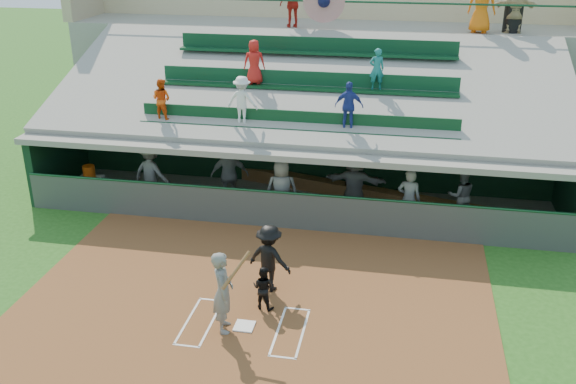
% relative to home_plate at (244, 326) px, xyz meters
% --- Properties ---
extents(ground, '(100.00, 100.00, 0.00)m').
position_rel_home_plate_xyz_m(ground, '(0.00, 0.00, -0.04)').
color(ground, '#225417').
rests_on(ground, ground).
extents(dirt_slab, '(11.00, 9.00, 0.02)m').
position_rel_home_plate_xyz_m(dirt_slab, '(0.00, 0.50, -0.03)').
color(dirt_slab, brown).
rests_on(dirt_slab, ground).
extents(home_plate, '(0.43, 0.43, 0.03)m').
position_rel_home_plate_xyz_m(home_plate, '(0.00, 0.00, 0.00)').
color(home_plate, white).
rests_on(home_plate, dirt_slab).
extents(batters_box_chalk, '(2.65, 1.85, 0.01)m').
position_rel_home_plate_xyz_m(batters_box_chalk, '(0.00, 0.00, -0.01)').
color(batters_box_chalk, white).
rests_on(batters_box_chalk, dirt_slab).
extents(dugout_floor, '(16.00, 3.50, 0.04)m').
position_rel_home_plate_xyz_m(dugout_floor, '(0.00, 6.75, -0.02)').
color(dugout_floor, gray).
rests_on(dugout_floor, ground).
extents(concourse_slab, '(20.00, 3.00, 4.60)m').
position_rel_home_plate_xyz_m(concourse_slab, '(0.00, 13.50, 2.26)').
color(concourse_slab, gray).
rests_on(concourse_slab, ground).
extents(grandstand, '(20.40, 10.40, 7.80)m').
position_rel_home_plate_xyz_m(grandstand, '(-0.01, 10.51, 2.23)').
color(grandstand, '#464A46').
rests_on(grandstand, ground).
extents(batter_at_plate, '(0.93, 0.81, 1.95)m').
position_rel_home_plate_xyz_m(batter_at_plate, '(-0.41, -0.15, 0.93)').
color(batter_at_plate, '#5F615C').
rests_on(batter_at_plate, dirt_slab).
extents(catcher, '(0.59, 0.50, 1.05)m').
position_rel_home_plate_xyz_m(catcher, '(0.24, 0.82, 0.51)').
color(catcher, black).
rests_on(catcher, dirt_slab).
extents(home_umpire, '(1.22, 0.91, 1.69)m').
position_rel_home_plate_xyz_m(home_umpire, '(0.21, 1.64, 0.83)').
color(home_umpire, black).
rests_on(home_umpire, dirt_slab).
extents(dugout_bench, '(13.59, 4.07, 0.42)m').
position_rel_home_plate_xyz_m(dugout_bench, '(0.29, 7.90, 0.21)').
color(dugout_bench, brown).
rests_on(dugout_bench, dugout_floor).
extents(white_table, '(0.80, 0.65, 0.64)m').
position_rel_home_plate_xyz_m(white_table, '(-6.60, 6.07, 0.32)').
color(white_table, white).
rests_on(white_table, dugout_floor).
extents(water_cooler, '(0.39, 0.39, 0.39)m').
position_rel_home_plate_xyz_m(water_cooler, '(-6.64, 6.10, 0.84)').
color(water_cooler, '#CE4C0C').
rests_on(water_cooler, white_table).
extents(dugout_player_a, '(1.44, 1.07, 1.99)m').
position_rel_home_plate_xyz_m(dugout_player_a, '(-4.46, 5.98, 1.00)').
color(dugout_player_a, '#585A55').
rests_on(dugout_player_a, dugout_floor).
extents(dugout_player_b, '(1.25, 0.79, 1.99)m').
position_rel_home_plate_xyz_m(dugout_player_b, '(-2.04, 6.25, 1.00)').
color(dugout_player_b, '#5E625C').
rests_on(dugout_player_b, dugout_floor).
extents(dugout_player_c, '(1.04, 0.79, 1.91)m').
position_rel_home_plate_xyz_m(dugout_player_c, '(-0.25, 5.46, 0.96)').
color(dugout_player_c, '#575A55').
rests_on(dugout_player_c, dugout_floor).
extents(dugout_player_d, '(1.87, 0.71, 1.98)m').
position_rel_home_plate_xyz_m(dugout_player_d, '(1.80, 6.27, 1.00)').
color(dugout_player_d, '#555752').
rests_on(dugout_player_d, dugout_floor).
extents(dugout_player_e, '(0.72, 0.52, 1.83)m').
position_rel_home_plate_xyz_m(dugout_player_e, '(3.40, 5.55, 0.92)').
color(dugout_player_e, '#5F635D').
rests_on(dugout_player_e, dugout_floor).
extents(dugout_player_f, '(0.89, 0.75, 1.61)m').
position_rel_home_plate_xyz_m(dugout_player_f, '(4.90, 6.40, 0.81)').
color(dugout_player_f, '#5D605A').
rests_on(dugout_player_f, dugout_floor).
extents(trash_bin, '(0.64, 0.64, 0.96)m').
position_rel_home_plate_xyz_m(trash_bin, '(6.59, 12.69, 5.04)').
color(trash_bin, black).
rests_on(trash_bin, concourse_slab).
extents(concourse_staff_a, '(1.06, 0.76, 1.67)m').
position_rel_home_plate_xyz_m(concourse_staff_a, '(-1.19, 12.37, 5.40)').
color(concourse_staff_a, '#B31E14').
rests_on(concourse_staff_a, concourse_slab).
extents(concourse_staff_b, '(1.07, 0.81, 1.95)m').
position_rel_home_plate_xyz_m(concourse_staff_b, '(5.46, 12.37, 5.54)').
color(concourse_staff_b, orange).
rests_on(concourse_staff_b, concourse_slab).
extents(concourse_staff_c, '(1.64, 0.66, 1.72)m').
position_rel_home_plate_xyz_m(concourse_staff_c, '(6.60, 12.54, 5.43)').
color(concourse_staff_c, tan).
rests_on(concourse_staff_c, concourse_slab).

